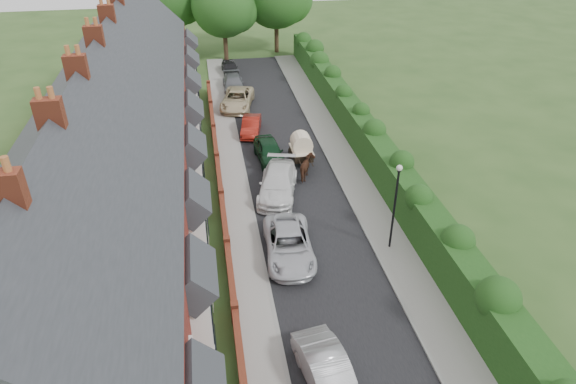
% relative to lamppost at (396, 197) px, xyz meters
% --- Properties ---
extents(ground, '(140.00, 140.00, 0.00)m').
position_rel_lamppost_xyz_m(ground, '(-3.40, -4.00, -3.30)').
color(ground, '#2D4C1E').
rests_on(ground, ground).
extents(road, '(6.00, 58.00, 0.02)m').
position_rel_lamppost_xyz_m(road, '(-3.90, 7.00, -3.29)').
color(road, black).
rests_on(road, ground).
extents(pavement_hedge_side, '(2.20, 58.00, 0.12)m').
position_rel_lamppost_xyz_m(pavement_hedge_side, '(0.20, 7.00, -3.24)').
color(pavement_hedge_side, gray).
rests_on(pavement_hedge_side, ground).
extents(pavement_house_side, '(1.70, 58.00, 0.12)m').
position_rel_lamppost_xyz_m(pavement_house_side, '(-7.75, 7.00, -3.24)').
color(pavement_house_side, gray).
rests_on(pavement_house_side, ground).
extents(kerb_hedge_side, '(0.18, 58.00, 0.13)m').
position_rel_lamppost_xyz_m(kerb_hedge_side, '(-0.85, 7.00, -3.23)').
color(kerb_hedge_side, gray).
rests_on(kerb_hedge_side, ground).
extents(kerb_house_side, '(0.18, 58.00, 0.13)m').
position_rel_lamppost_xyz_m(kerb_house_side, '(-6.95, 7.00, -3.23)').
color(kerb_house_side, gray).
rests_on(kerb_house_side, ground).
extents(hedge, '(2.10, 58.00, 2.85)m').
position_rel_lamppost_xyz_m(hedge, '(2.00, 7.00, -1.70)').
color(hedge, '#153811').
rests_on(hedge, ground).
extents(terrace_row, '(9.05, 40.50, 11.50)m').
position_rel_lamppost_xyz_m(terrace_row, '(-14.27, 5.98, 1.18)').
color(terrace_row, '#9C3027').
rests_on(terrace_row, ground).
extents(garden_wall_row, '(0.35, 40.35, 1.10)m').
position_rel_lamppost_xyz_m(garden_wall_row, '(-8.75, 6.00, -2.84)').
color(garden_wall_row, brown).
rests_on(garden_wall_row, ground).
extents(lamppost, '(0.32, 0.32, 5.16)m').
position_rel_lamppost_xyz_m(lamppost, '(0.00, 0.00, 0.00)').
color(lamppost, black).
rests_on(lamppost, ground).
extents(tree_far_left, '(7.14, 6.80, 9.29)m').
position_rel_lamppost_xyz_m(tree_far_left, '(-6.05, 36.08, 2.41)').
color(tree_far_left, '#332316').
rests_on(tree_far_left, ground).
extents(car_silver_a, '(2.31, 4.76, 1.50)m').
position_rel_lamppost_xyz_m(car_silver_a, '(-5.44, -8.20, -2.55)').
color(car_silver_a, '#A0A0A5').
rests_on(car_silver_a, ground).
extents(car_silver_b, '(2.78, 5.48, 1.48)m').
position_rel_lamppost_xyz_m(car_silver_b, '(-5.53, 0.29, -2.56)').
color(car_silver_b, silver).
rests_on(car_silver_b, ground).
extents(car_white, '(3.55, 5.89, 1.60)m').
position_rel_lamppost_xyz_m(car_white, '(-5.14, 6.60, -2.50)').
color(car_white, white).
rests_on(car_white, ground).
extents(car_green, '(2.10, 4.50, 1.49)m').
position_rel_lamppost_xyz_m(car_green, '(-5.03, 11.27, -2.55)').
color(car_green, '#0F351B').
rests_on(car_green, ground).
extents(car_red, '(2.09, 4.05, 1.27)m').
position_rel_lamppost_xyz_m(car_red, '(-5.81, 16.09, -2.66)').
color(car_red, maroon).
rests_on(car_red, ground).
extents(car_beige, '(3.66, 5.86, 1.51)m').
position_rel_lamppost_xyz_m(car_beige, '(-6.40, 21.71, -2.54)').
color(car_beige, beige).
rests_on(car_beige, ground).
extents(car_grey, '(1.92, 4.67, 1.35)m').
position_rel_lamppost_xyz_m(car_grey, '(-6.40, 26.06, -2.62)').
color(car_grey, slate).
rests_on(car_grey, ground).
extents(car_black, '(1.71, 3.90, 1.31)m').
position_rel_lamppost_xyz_m(car_black, '(-6.37, 31.00, -2.64)').
color(car_black, black).
rests_on(car_black, ground).
extents(horse, '(1.43, 2.05, 1.59)m').
position_rel_lamppost_xyz_m(horse, '(-2.90, 8.31, -2.50)').
color(horse, '#462719').
rests_on(horse, ground).
extents(horse_cart, '(1.49, 3.29, 2.38)m').
position_rel_lamppost_xyz_m(horse_cart, '(-2.90, 10.34, -1.94)').
color(horse_cart, black).
rests_on(horse_cart, ground).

